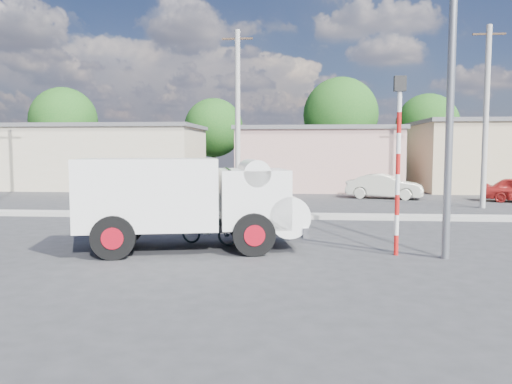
# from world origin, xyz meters

# --- Properties ---
(ground_plane) EXTENTS (120.00, 120.00, 0.00)m
(ground_plane) POSITION_xyz_m (0.00, 0.00, 0.00)
(ground_plane) COLOR #2B2B2E
(ground_plane) RESTS_ON ground
(median) EXTENTS (40.00, 0.80, 0.16)m
(median) POSITION_xyz_m (0.00, 8.00, 0.08)
(median) COLOR #99968E
(median) RESTS_ON ground
(truck) EXTENTS (6.04, 3.21, 2.37)m
(truck) POSITION_xyz_m (-1.95, 1.82, 1.32)
(truck) COLOR black
(truck) RESTS_ON ground
(bicycle) EXTENTS (1.76, 0.99, 0.87)m
(bicycle) POSITION_xyz_m (-1.65, 2.50, 0.44)
(bicycle) COLOR black
(bicycle) RESTS_ON ground
(cyclist) EXTENTS (0.56, 0.71, 1.71)m
(cyclist) POSITION_xyz_m (-1.65, 2.50, 0.85)
(cyclist) COLOR silver
(cyclist) RESTS_ON ground
(car_cream) EXTENTS (4.18, 2.45, 1.30)m
(car_cream) POSITION_xyz_m (5.37, 16.04, 0.65)
(car_cream) COLOR beige
(car_cream) RESTS_ON ground
(traffic_pole) EXTENTS (0.28, 0.18, 4.36)m
(traffic_pole) POSITION_xyz_m (3.20, 1.50, 2.59)
(traffic_pole) COLOR red
(traffic_pole) RESTS_ON ground
(streetlight) EXTENTS (2.34, 0.22, 9.00)m
(streetlight) POSITION_xyz_m (4.14, 1.20, 4.96)
(streetlight) COLOR slate
(streetlight) RESTS_ON ground
(building_row) EXTENTS (37.80, 7.30, 4.44)m
(building_row) POSITION_xyz_m (1.10, 22.00, 2.13)
(building_row) COLOR beige
(building_row) RESTS_ON ground
(tree_row) EXTENTS (34.13, 7.32, 8.10)m
(tree_row) POSITION_xyz_m (-2.27, 28.62, 4.83)
(tree_row) COLOR #38281E
(tree_row) RESTS_ON ground
(utility_poles) EXTENTS (35.40, 0.24, 8.00)m
(utility_poles) POSITION_xyz_m (3.25, 12.00, 4.07)
(utility_poles) COLOR #99968E
(utility_poles) RESTS_ON ground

